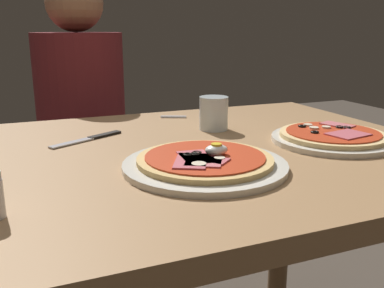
# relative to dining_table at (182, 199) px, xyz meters

# --- Properties ---
(dining_table) EXTENTS (1.17, 0.86, 0.74)m
(dining_table) POSITION_rel_dining_table_xyz_m (0.00, 0.00, 0.00)
(dining_table) COLOR #9E754C
(dining_table) RESTS_ON ground
(pizza_foreground) EXTENTS (0.31, 0.31, 0.05)m
(pizza_foreground) POSITION_rel_dining_table_xyz_m (-0.01, -0.14, 0.13)
(pizza_foreground) COLOR silver
(pizza_foreground) RESTS_ON dining_table
(pizza_across_left) EXTENTS (0.28, 0.28, 0.03)m
(pizza_across_left) POSITION_rel_dining_table_xyz_m (0.35, -0.07, 0.13)
(pizza_across_left) COLOR silver
(pizza_across_left) RESTS_ON dining_table
(water_glass_near) EXTENTS (0.07, 0.07, 0.09)m
(water_glass_near) POSITION_rel_dining_table_xyz_m (0.15, 0.15, 0.15)
(water_glass_near) COLOR silver
(water_glass_near) RESTS_ON dining_table
(fork) EXTENTS (0.15, 0.08, 0.00)m
(fork) POSITION_rel_dining_table_xyz_m (0.13, 0.32, 0.12)
(fork) COLOR silver
(fork) RESTS_ON dining_table
(knife) EXTENTS (0.18, 0.11, 0.01)m
(knife) POSITION_rel_dining_table_xyz_m (-0.16, 0.17, 0.12)
(knife) COLOR silver
(knife) RESTS_ON dining_table
(diner_person) EXTENTS (0.32, 0.32, 1.18)m
(diner_person) POSITION_rel_dining_table_xyz_m (-0.10, 0.78, -0.07)
(diner_person) COLOR black
(diner_person) RESTS_ON ground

